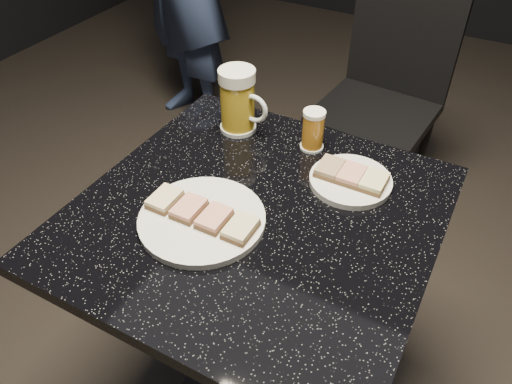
% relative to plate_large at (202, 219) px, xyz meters
% --- Properties ---
extents(plate_large, '(0.25, 0.25, 0.01)m').
position_rel_plate_large_xyz_m(plate_large, '(0.00, 0.00, 0.00)').
color(plate_large, white).
rests_on(plate_large, table).
extents(plate_small, '(0.18, 0.18, 0.01)m').
position_rel_plate_large_xyz_m(plate_small, '(0.21, 0.25, 0.00)').
color(plate_small, white).
rests_on(plate_small, table).
extents(table, '(0.70, 0.70, 0.75)m').
position_rel_plate_large_xyz_m(table, '(0.08, 0.08, -0.25)').
color(table, black).
rests_on(table, floor).
extents(beer_mug, '(0.13, 0.09, 0.16)m').
position_rel_plate_large_xyz_m(beer_mug, '(-0.10, 0.32, 0.07)').
color(beer_mug, silver).
rests_on(beer_mug, table).
extents(beer_tumbler, '(0.06, 0.06, 0.10)m').
position_rel_plate_large_xyz_m(beer_tumbler, '(0.09, 0.33, 0.04)').
color(beer_tumbler, silver).
rests_on(beer_tumbler, table).
extents(chair, '(0.43, 0.43, 0.87)m').
position_rel_plate_large_xyz_m(chair, '(0.06, 1.11, -0.26)').
color(chair, black).
rests_on(chair, floor).
extents(canapes_on_plate_large, '(0.22, 0.07, 0.02)m').
position_rel_plate_large_xyz_m(canapes_on_plate_large, '(-0.00, 0.00, 0.02)').
color(canapes_on_plate_large, '#4C3521').
rests_on(canapes_on_plate_large, plate_large).
extents(canapes_on_plate_small, '(0.15, 0.07, 0.02)m').
position_rel_plate_large_xyz_m(canapes_on_plate_small, '(0.21, 0.25, 0.02)').
color(canapes_on_plate_small, '#4C3521').
rests_on(canapes_on_plate_small, plate_small).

